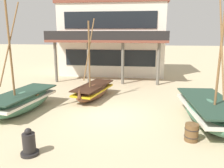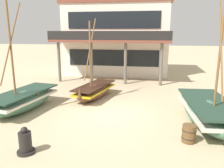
{
  "view_description": "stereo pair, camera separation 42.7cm",
  "coord_description": "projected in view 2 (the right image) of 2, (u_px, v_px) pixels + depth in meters",
  "views": [
    {
      "loc": [
        1.58,
        -10.84,
        4.2
      ],
      "look_at": [
        0.0,
        1.0,
        1.4
      ],
      "focal_mm": 36.07,
      "sensor_mm": 36.0,
      "label": 1
    },
    {
      "loc": [
        2.0,
        -10.77,
        4.2
      ],
      "look_at": [
        0.0,
        1.0,
        1.4
      ],
      "focal_mm": 36.07,
      "sensor_mm": 36.0,
      "label": 2
    }
  ],
  "objects": [
    {
      "name": "harbor_building_main",
      "position": [
        117.0,
        39.0,
        22.67
      ],
      "size": [
        10.23,
        8.33,
        6.97
      ],
      "color": "silver",
      "rests_on": "ground"
    },
    {
      "name": "fishing_boat_centre_large",
      "position": [
        23.0,
        100.0,
        12.15
      ],
      "size": [
        2.31,
        4.52,
        5.78
      ],
      "color": "#427056",
      "rests_on": "ground"
    },
    {
      "name": "ground_plane",
      "position": [
        109.0,
        115.0,
        11.63
      ],
      "size": [
        120.0,
        120.0,
        0.0
      ],
      "primitive_type": "plane",
      "color": "tan"
    },
    {
      "name": "capstan_winch",
      "position": [
        25.0,
        143.0,
        7.88
      ],
      "size": [
        0.63,
        0.63,
        0.99
      ],
      "color": "black",
      "rests_on": "ground"
    },
    {
      "name": "fishing_boat_near_left",
      "position": [
        209.0,
        112.0,
        10.22
      ],
      "size": [
        2.23,
        4.92,
        6.05
      ],
      "color": "#427056",
      "rests_on": "ground"
    },
    {
      "name": "wooden_barrel",
      "position": [
        189.0,
        134.0,
        8.68
      ],
      "size": [
        0.56,
        0.56,
        0.7
      ],
      "color": "brown",
      "rests_on": "ground"
    },
    {
      "name": "fishing_boat_far_right",
      "position": [
        94.0,
        91.0,
        14.38
      ],
      "size": [
        2.14,
        4.0,
        4.97
      ],
      "color": "brown",
      "rests_on": "ground"
    }
  ]
}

